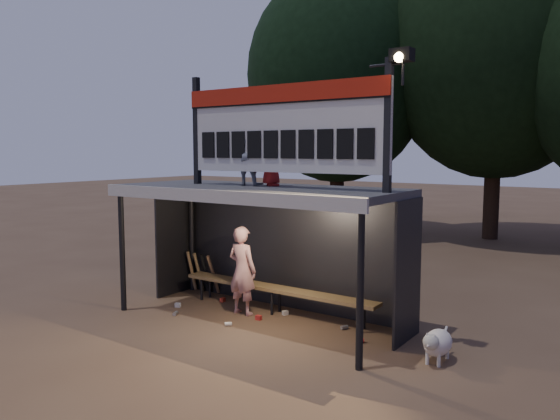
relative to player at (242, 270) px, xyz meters
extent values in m
plane|color=brown|center=(0.46, -0.17, -0.80)|extent=(80.00, 80.00, 0.00)
imported|color=silver|center=(0.00, 0.00, 0.00)|extent=(0.59, 0.39, 1.59)
imported|color=slate|center=(0.20, -0.05, 2.08)|extent=(0.58, 0.47, 1.10)
imported|color=#AF1C1A|center=(0.56, 0.11, 1.99)|extent=(0.54, 0.53, 0.94)
cube|color=#3D3D3F|center=(0.46, -0.17, 1.46)|extent=(5.00, 2.00, 0.12)
cube|color=beige|center=(0.46, -1.19, 1.42)|extent=(5.10, 0.06, 0.20)
cylinder|color=black|center=(-1.94, -1.07, 0.30)|extent=(0.10, 0.10, 2.20)
cylinder|color=black|center=(2.86, -1.07, 0.30)|extent=(0.10, 0.10, 2.20)
cylinder|color=black|center=(-1.94, 0.73, 0.30)|extent=(0.10, 0.10, 2.20)
cylinder|color=black|center=(2.86, 0.73, 0.30)|extent=(0.10, 0.10, 2.20)
cube|color=black|center=(0.46, 0.83, 0.30)|extent=(5.00, 0.04, 2.20)
cube|color=black|center=(-2.04, 0.33, 0.30)|extent=(0.04, 1.00, 2.20)
cube|color=black|center=(2.96, 0.33, 0.30)|extent=(0.04, 1.00, 2.20)
cylinder|color=black|center=(0.46, 0.83, 1.35)|extent=(5.00, 0.06, 0.06)
cube|color=black|center=(-0.89, -0.17, 2.47)|extent=(0.10, 0.10, 1.90)
cube|color=black|center=(2.81, -0.17, 2.47)|extent=(0.10, 0.10, 1.90)
cube|color=silver|center=(0.96, -0.17, 2.47)|extent=(3.80, 0.08, 1.40)
cube|color=#AD1C0C|center=(0.96, -0.22, 3.03)|extent=(3.80, 0.04, 0.28)
cube|color=black|center=(0.96, -0.22, 2.88)|extent=(3.80, 0.02, 0.03)
cube|color=black|center=(-0.57, -0.22, 2.22)|extent=(0.27, 0.03, 0.45)
cube|color=black|center=(-0.23, -0.22, 2.22)|extent=(0.27, 0.03, 0.45)
cube|color=black|center=(0.11, -0.22, 2.22)|extent=(0.27, 0.03, 0.45)
cube|color=black|center=(0.45, -0.22, 2.22)|extent=(0.27, 0.03, 0.45)
cube|color=black|center=(0.79, -0.22, 2.22)|extent=(0.27, 0.03, 0.45)
cube|color=black|center=(1.13, -0.22, 2.22)|extent=(0.27, 0.03, 0.45)
cube|color=black|center=(1.47, -0.22, 2.22)|extent=(0.27, 0.03, 0.45)
cube|color=black|center=(1.81, -0.22, 2.22)|extent=(0.27, 0.03, 0.45)
cube|color=black|center=(2.15, -0.22, 2.22)|extent=(0.27, 0.03, 0.45)
cube|color=black|center=(2.49, -0.22, 2.22)|extent=(0.27, 0.03, 0.45)
cylinder|color=black|center=(2.76, -0.17, 3.32)|extent=(0.50, 0.04, 0.04)
cylinder|color=black|center=(3.01, -0.17, 3.17)|extent=(0.04, 0.04, 0.30)
cube|color=black|center=(3.01, -0.22, 3.42)|extent=(0.30, 0.22, 0.18)
sphere|color=#FFD88C|center=(3.01, -0.31, 3.38)|extent=(0.14, 0.14, 0.14)
cube|color=olive|center=(0.46, 0.38, -0.35)|extent=(4.00, 0.35, 0.06)
cylinder|color=black|center=(-1.24, 0.26, -0.57)|extent=(0.05, 0.05, 0.45)
cylinder|color=black|center=(-1.24, 0.50, -0.57)|extent=(0.05, 0.05, 0.45)
cylinder|color=black|center=(0.46, 0.26, -0.57)|extent=(0.05, 0.05, 0.45)
cylinder|color=black|center=(0.46, 0.50, -0.57)|extent=(0.05, 0.05, 0.45)
cylinder|color=black|center=(2.16, 0.26, -0.57)|extent=(0.05, 0.05, 0.45)
cylinder|color=black|center=(2.16, 0.50, -0.57)|extent=(0.05, 0.05, 0.45)
cylinder|color=black|center=(-3.54, 9.83, 1.07)|extent=(0.50, 0.50, 3.74)
ellipsoid|color=black|center=(-3.54, 9.83, 4.73)|extent=(6.46, 6.46, 7.48)
cylinder|color=#311F15|center=(1.46, 11.33, 1.29)|extent=(0.50, 0.50, 4.18)
ellipsoid|color=black|center=(1.46, 11.33, 5.38)|extent=(7.22, 7.22, 8.36)
ellipsoid|color=white|center=(3.62, -0.18, -0.53)|extent=(0.36, 0.58, 0.36)
sphere|color=beige|center=(3.62, -0.46, -0.44)|extent=(0.22, 0.22, 0.22)
cone|color=beige|center=(3.62, -0.56, -0.46)|extent=(0.10, 0.10, 0.10)
cone|color=beige|center=(3.57, -0.48, -0.34)|extent=(0.06, 0.06, 0.07)
cone|color=beige|center=(3.67, -0.48, -0.34)|extent=(0.06, 0.06, 0.07)
cylinder|color=white|center=(3.54, -0.36, -0.71)|extent=(0.05, 0.05, 0.18)
cylinder|color=beige|center=(3.70, -0.36, -0.71)|extent=(0.05, 0.05, 0.18)
cylinder|color=beige|center=(3.54, 0.00, -0.71)|extent=(0.05, 0.05, 0.18)
cylinder|color=beige|center=(3.70, 0.00, -0.71)|extent=(0.05, 0.05, 0.18)
cylinder|color=beige|center=(3.62, 0.12, -0.46)|extent=(0.04, 0.16, 0.14)
cylinder|color=#A87E4E|center=(-1.88, 0.65, -0.37)|extent=(0.08, 0.27, 0.84)
cylinder|color=olive|center=(-1.68, 0.65, -0.37)|extent=(0.07, 0.30, 0.83)
cylinder|color=black|center=(-1.48, 0.65, -0.37)|extent=(0.07, 0.32, 0.83)
cylinder|color=#906743|center=(-1.28, 0.65, -0.37)|extent=(0.08, 0.35, 0.82)
cube|color=red|center=(-0.80, 0.38, -0.76)|extent=(0.08, 0.11, 0.08)
cylinder|color=#A2A2A6|center=(-0.92, -0.76, -0.76)|extent=(0.11, 0.14, 0.07)
cube|color=beige|center=(0.67, 0.38, -0.76)|extent=(0.10, 0.12, 0.08)
cylinder|color=red|center=(2.41, -0.13, -0.76)|extent=(0.14, 0.13, 0.07)
cube|color=#B1B1B6|center=(-1.26, -0.37, -0.76)|extent=(0.12, 0.10, 0.08)
cylinder|color=silver|center=(0.24, -0.67, -0.76)|extent=(0.13, 0.13, 0.07)
cube|color=red|center=(0.45, -0.12, -0.76)|extent=(0.11, 0.08, 0.08)
cylinder|color=#A8A8AD|center=(1.91, 0.29, -0.76)|extent=(0.11, 0.14, 0.07)
camera|label=1|loc=(6.02, -7.44, 2.12)|focal=35.00mm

